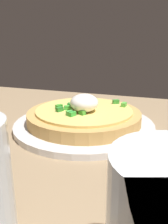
{
  "coord_description": "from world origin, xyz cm",
  "views": [
    {
      "loc": [
        -19.31,
        33.97,
        18.52
      ],
      "look_at": [
        -5.72,
        -6.14,
        5.19
      ],
      "focal_mm": 37.41,
      "sensor_mm": 36.0,
      "label": 1
    }
  ],
  "objects": [
    {
      "name": "dining_table",
      "position": [
        0.0,
        0.0,
        1.05
      ],
      "size": [
        109.4,
        68.91,
        2.11
      ],
      "primitive_type": "cube",
      "color": "#927859",
      "rests_on": "ground"
    },
    {
      "name": "plate",
      "position": [
        -5.72,
        -6.14,
        2.65
      ],
      "size": [
        26.62,
        26.62,
        1.08
      ],
      "primitive_type": "cylinder",
      "color": "silver",
      "rests_on": "dining_table"
    },
    {
      "name": "pizza",
      "position": [
        -5.75,
        -6.05,
        4.66
      ],
      "size": [
        21.54,
        21.54,
        5.84
      ],
      "color": "tan",
      "rests_on": "plate"
    }
  ]
}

